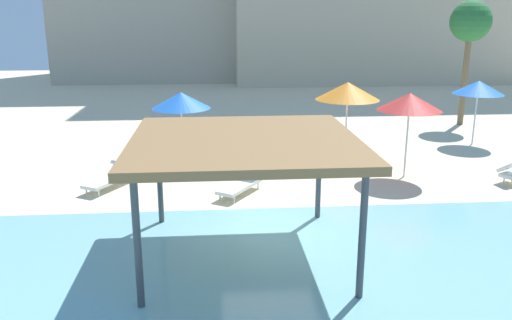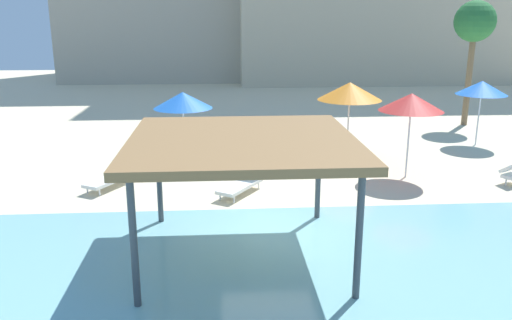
{
  "view_description": "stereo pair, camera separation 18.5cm",
  "coord_description": "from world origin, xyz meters",
  "px_view_note": "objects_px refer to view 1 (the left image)",
  "views": [
    {
      "loc": [
        -1.37,
        -12.1,
        5.26
      ],
      "look_at": [
        -0.22,
        2.0,
        1.3
      ],
      "focal_mm": 36.84,
      "sensor_mm": 36.0,
      "label": 1
    },
    {
      "loc": [
        -1.18,
        -12.11,
        5.26
      ],
      "look_at": [
        -0.22,
        2.0,
        1.3
      ],
      "focal_mm": 36.84,
      "sensor_mm": 36.0,
      "label": 2
    }
  ],
  "objects_px": {
    "beach_umbrella_red_3": "(410,102)",
    "lounge_chair_3": "(112,177)",
    "beach_umbrella_orange_1": "(348,91)",
    "beach_umbrella_blue_5": "(181,100)",
    "shade_pavilion": "(245,145)",
    "lounge_chair_2": "(242,182)",
    "beach_umbrella_blue_6": "(478,87)",
    "palm_tree_1": "(470,24)"
  },
  "relations": [
    {
      "from": "beach_umbrella_blue_6",
      "to": "lounge_chair_3",
      "type": "relative_size",
      "value": 1.36
    },
    {
      "from": "lounge_chair_2",
      "to": "lounge_chair_3",
      "type": "xyz_separation_m",
      "value": [
        -4.04,
        0.9,
        0.0
      ]
    },
    {
      "from": "beach_umbrella_red_3",
      "to": "beach_umbrella_orange_1",
      "type": "bearing_deg",
      "value": 115.8
    },
    {
      "from": "beach_umbrella_blue_6",
      "to": "lounge_chair_2",
      "type": "distance_m",
      "value": 11.45
    },
    {
      "from": "beach_umbrella_red_3",
      "to": "palm_tree_1",
      "type": "xyz_separation_m",
      "value": [
        5.76,
        8.14,
        2.27
      ]
    },
    {
      "from": "beach_umbrella_orange_1",
      "to": "palm_tree_1",
      "type": "distance_m",
      "value": 9.19
    },
    {
      "from": "beach_umbrella_orange_1",
      "to": "beach_umbrella_blue_5",
      "type": "xyz_separation_m",
      "value": [
        -6.15,
        0.11,
        -0.29
      ]
    },
    {
      "from": "beach_umbrella_orange_1",
      "to": "beach_umbrella_red_3",
      "type": "height_order",
      "value": "beach_umbrella_orange_1"
    },
    {
      "from": "beach_umbrella_red_3",
      "to": "palm_tree_1",
      "type": "bearing_deg",
      "value": 54.69
    },
    {
      "from": "beach_umbrella_red_3",
      "to": "beach_umbrella_blue_5",
      "type": "xyz_separation_m",
      "value": [
        -7.48,
        2.86,
        -0.31
      ]
    },
    {
      "from": "shade_pavilion",
      "to": "palm_tree_1",
      "type": "xyz_separation_m",
      "value": [
        11.42,
        13.62,
        2.21
      ]
    },
    {
      "from": "beach_umbrella_red_3",
      "to": "beach_umbrella_blue_6",
      "type": "height_order",
      "value": "beach_umbrella_red_3"
    },
    {
      "from": "beach_umbrella_blue_5",
      "to": "beach_umbrella_blue_6",
      "type": "bearing_deg",
      "value": 6.21
    },
    {
      "from": "lounge_chair_3",
      "to": "palm_tree_1",
      "type": "bearing_deg",
      "value": 149.0
    },
    {
      "from": "palm_tree_1",
      "to": "lounge_chair_2",
      "type": "bearing_deg",
      "value": -140.22
    },
    {
      "from": "beach_umbrella_orange_1",
      "to": "beach_umbrella_blue_6",
      "type": "relative_size",
      "value": 1.07
    },
    {
      "from": "shade_pavilion",
      "to": "beach_umbrella_orange_1",
      "type": "height_order",
      "value": "beach_umbrella_orange_1"
    },
    {
      "from": "beach_umbrella_red_3",
      "to": "palm_tree_1",
      "type": "distance_m",
      "value": 10.22
    },
    {
      "from": "beach_umbrella_red_3",
      "to": "lounge_chair_3",
      "type": "relative_size",
      "value": 1.44
    },
    {
      "from": "beach_umbrella_blue_6",
      "to": "shade_pavilion",
      "type": "bearing_deg",
      "value": -136.25
    },
    {
      "from": "beach_umbrella_orange_1",
      "to": "beach_umbrella_blue_5",
      "type": "bearing_deg",
      "value": 179.02
    },
    {
      "from": "beach_umbrella_blue_5",
      "to": "palm_tree_1",
      "type": "height_order",
      "value": "palm_tree_1"
    },
    {
      "from": "palm_tree_1",
      "to": "beach_umbrella_blue_6",
      "type": "bearing_deg",
      "value": -108.66
    },
    {
      "from": "palm_tree_1",
      "to": "beach_umbrella_orange_1",
      "type": "bearing_deg",
      "value": -142.85
    },
    {
      "from": "shade_pavilion",
      "to": "beach_umbrella_red_3",
      "type": "distance_m",
      "value": 7.88
    },
    {
      "from": "shade_pavilion",
      "to": "lounge_chair_3",
      "type": "relative_size",
      "value": 2.47
    },
    {
      "from": "shade_pavilion",
      "to": "beach_umbrella_blue_6",
      "type": "xyz_separation_m",
      "value": [
        10.08,
        9.65,
        -0.21
      ]
    },
    {
      "from": "beach_umbrella_red_3",
      "to": "lounge_chair_2",
      "type": "distance_m",
      "value": 6.02
    },
    {
      "from": "lounge_chair_2",
      "to": "palm_tree_1",
      "type": "height_order",
      "value": "palm_tree_1"
    },
    {
      "from": "beach_umbrella_red_3",
      "to": "palm_tree_1",
      "type": "height_order",
      "value": "palm_tree_1"
    },
    {
      "from": "beach_umbrella_blue_5",
      "to": "lounge_chair_2",
      "type": "bearing_deg",
      "value": -63.9
    },
    {
      "from": "beach_umbrella_orange_1",
      "to": "beach_umbrella_blue_6",
      "type": "height_order",
      "value": "beach_umbrella_orange_1"
    },
    {
      "from": "palm_tree_1",
      "to": "shade_pavilion",
      "type": "bearing_deg",
      "value": -129.97
    },
    {
      "from": "beach_umbrella_red_3",
      "to": "lounge_chair_3",
      "type": "height_order",
      "value": "beach_umbrella_red_3"
    },
    {
      "from": "beach_umbrella_red_3",
      "to": "lounge_chair_2",
      "type": "bearing_deg",
      "value": -167.39
    },
    {
      "from": "shade_pavilion",
      "to": "beach_umbrella_red_3",
      "type": "height_order",
      "value": "beach_umbrella_red_3"
    },
    {
      "from": "lounge_chair_2",
      "to": "beach_umbrella_blue_5",
      "type": "bearing_deg",
      "value": -120.38
    },
    {
      "from": "lounge_chair_3",
      "to": "palm_tree_1",
      "type": "relative_size",
      "value": 0.33
    },
    {
      "from": "shade_pavilion",
      "to": "lounge_chair_3",
      "type": "bearing_deg",
      "value": 126.81
    },
    {
      "from": "beach_umbrella_blue_6",
      "to": "beach_umbrella_red_3",
      "type": "bearing_deg",
      "value": -136.74
    },
    {
      "from": "shade_pavilion",
      "to": "lounge_chair_2",
      "type": "height_order",
      "value": "shade_pavilion"
    },
    {
      "from": "beach_umbrella_blue_6",
      "to": "lounge_chair_2",
      "type": "height_order",
      "value": "beach_umbrella_blue_6"
    }
  ]
}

